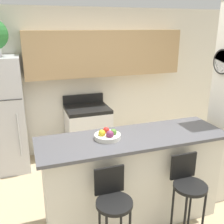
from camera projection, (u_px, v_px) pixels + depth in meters
ground_plane at (131, 217)px, 3.22m from camera, size 14.00×14.00×0.00m
wall_back at (94, 70)px, 4.63m from camera, size 5.60×0.38×2.55m
counter_bar at (133, 179)px, 3.05m from camera, size 2.12×0.68×1.08m
refrigerator at (3, 116)px, 4.08m from camera, size 0.65×0.64×1.82m
stove_range at (88, 132)px, 4.64m from camera, size 0.74×0.63×1.07m
bar_stool_left at (113, 204)px, 2.46m from camera, size 0.35×0.35×0.98m
bar_stool_right at (188, 187)px, 2.71m from camera, size 0.35×0.35×0.98m
fruit_bowl at (108, 135)px, 2.81m from camera, size 0.28×0.28×0.12m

